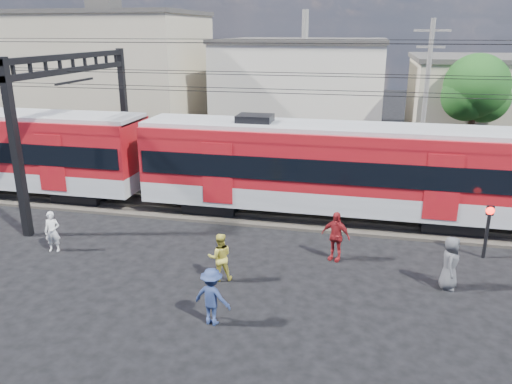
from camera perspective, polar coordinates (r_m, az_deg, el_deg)
ground at (r=15.31m, az=-0.95°, el=-13.14°), size 120.00×120.00×0.00m
track_bed at (r=22.38m, az=3.88°, el=-2.58°), size 70.00×3.40×0.12m
rail_near at (r=21.64m, az=3.57°, el=-2.97°), size 70.00×0.12×0.12m
rail_far at (r=23.03m, az=4.18°, el=-1.66°), size 70.00×0.12×0.12m
commuter_train at (r=21.48m, az=8.80°, el=2.92°), size 50.30×3.08×4.17m
catenary at (r=23.99m, az=-17.08°, el=10.59°), size 70.00×9.30×7.52m
building_west at (r=42.00m, az=-16.39°, el=12.86°), size 14.28×10.20×9.30m
building_midwest at (r=40.27m, az=5.44°, el=11.87°), size 12.24×12.24×7.30m
utility_pole_mid at (r=28.07m, az=18.80°, el=10.16°), size 1.80×0.24×8.50m
tree_near at (r=31.57m, az=24.14°, el=10.57°), size 3.82×3.64×6.72m
pedestrian_a at (r=20.10m, az=-22.24°, el=-4.20°), size 0.64×0.49×1.56m
pedestrian_b at (r=16.57m, az=-4.15°, el=-7.41°), size 0.96×0.86×1.63m
pedestrian_c at (r=14.25m, az=-5.05°, el=-11.83°), size 1.20×0.84×1.69m
pedestrian_d at (r=18.09m, az=9.07°, el=-4.99°), size 1.16×0.77×1.83m
pedestrian_e at (r=17.12m, az=21.30°, el=-7.57°), size 0.71×0.95×1.77m
crossing_signal at (r=19.66m, az=25.03°, el=-3.12°), size 0.29×0.29×2.02m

